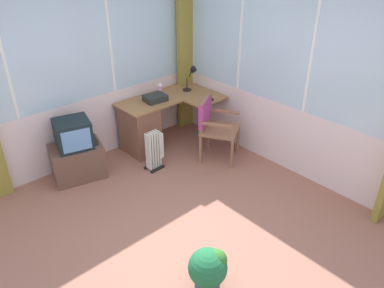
{
  "coord_description": "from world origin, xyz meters",
  "views": [
    {
      "loc": [
        -1.89,
        -2.24,
        2.85
      ],
      "look_at": [
        0.77,
        0.68,
        0.62
      ],
      "focal_mm": 35.55,
      "sensor_mm": 36.0,
      "label": 1
    }
  ],
  "objects_px": {
    "desk_lamp": "(193,74)",
    "paper_tray": "(155,98)",
    "desk": "(144,125)",
    "tv_remote": "(210,98)",
    "tv_on_stand": "(76,153)",
    "spray_bottle": "(160,89)",
    "wooden_armchair": "(212,121)",
    "space_heater": "(155,150)",
    "potted_plant": "(209,268)"
  },
  "relations": [
    {
      "from": "desk_lamp",
      "to": "potted_plant",
      "type": "bearing_deg",
      "value": -129.85
    },
    {
      "from": "tv_on_stand",
      "to": "potted_plant",
      "type": "distance_m",
      "value": 2.43
    },
    {
      "from": "tv_on_stand",
      "to": "desk",
      "type": "bearing_deg",
      "value": -0.62
    },
    {
      "from": "desk_lamp",
      "to": "space_heater",
      "type": "xyz_separation_m",
      "value": [
        -1.08,
        -0.42,
        -0.69
      ]
    },
    {
      "from": "desk_lamp",
      "to": "paper_tray",
      "type": "xyz_separation_m",
      "value": [
        -0.68,
        0.05,
        -0.2
      ]
    },
    {
      "from": "space_heater",
      "to": "tv_remote",
      "type": "bearing_deg",
      "value": 0.13
    },
    {
      "from": "spray_bottle",
      "to": "paper_tray",
      "type": "height_order",
      "value": "spray_bottle"
    },
    {
      "from": "desk_lamp",
      "to": "potted_plant",
      "type": "height_order",
      "value": "desk_lamp"
    },
    {
      "from": "paper_tray",
      "to": "potted_plant",
      "type": "distance_m",
      "value": 2.76
    },
    {
      "from": "spray_bottle",
      "to": "wooden_armchair",
      "type": "xyz_separation_m",
      "value": [
        0.2,
        -0.86,
        -0.27
      ]
    },
    {
      "from": "tv_on_stand",
      "to": "potted_plant",
      "type": "relative_size",
      "value": 1.88
    },
    {
      "from": "paper_tray",
      "to": "wooden_armchair",
      "type": "relative_size",
      "value": 0.34
    },
    {
      "from": "desk",
      "to": "paper_tray",
      "type": "bearing_deg",
      "value": -6.68
    },
    {
      "from": "spray_bottle",
      "to": "potted_plant",
      "type": "xyz_separation_m",
      "value": [
        -1.45,
        -2.49,
        -0.58
      ]
    },
    {
      "from": "space_heater",
      "to": "spray_bottle",
      "type": "bearing_deg",
      "value": 44.89
    },
    {
      "from": "spray_bottle",
      "to": "wooden_armchair",
      "type": "bearing_deg",
      "value": -76.65
    },
    {
      "from": "tv_remote",
      "to": "paper_tray",
      "type": "distance_m",
      "value": 0.78
    },
    {
      "from": "tv_remote",
      "to": "spray_bottle",
      "type": "distance_m",
      "value": 0.73
    },
    {
      "from": "desk",
      "to": "desk_lamp",
      "type": "relative_size",
      "value": 3.71
    },
    {
      "from": "space_heater",
      "to": "potted_plant",
      "type": "distance_m",
      "value": 2.11
    },
    {
      "from": "paper_tray",
      "to": "potted_plant",
      "type": "height_order",
      "value": "paper_tray"
    },
    {
      "from": "desk_lamp",
      "to": "spray_bottle",
      "type": "bearing_deg",
      "value": 164.13
    },
    {
      "from": "tv_remote",
      "to": "spray_bottle",
      "type": "bearing_deg",
      "value": 142.84
    },
    {
      "from": "potted_plant",
      "to": "desk",
      "type": "bearing_deg",
      "value": 66.07
    },
    {
      "from": "desk",
      "to": "paper_tray",
      "type": "height_order",
      "value": "paper_tray"
    },
    {
      "from": "desk_lamp",
      "to": "wooden_armchair",
      "type": "bearing_deg",
      "value": -113.01
    },
    {
      "from": "desk",
      "to": "wooden_armchair",
      "type": "distance_m",
      "value": 0.99
    },
    {
      "from": "wooden_armchair",
      "to": "space_heater",
      "type": "height_order",
      "value": "wooden_armchair"
    },
    {
      "from": "spray_bottle",
      "to": "wooden_armchair",
      "type": "distance_m",
      "value": 0.93
    },
    {
      "from": "wooden_armchair",
      "to": "spray_bottle",
      "type": "bearing_deg",
      "value": 103.35
    },
    {
      "from": "desk_lamp",
      "to": "wooden_armchair",
      "type": "relative_size",
      "value": 0.43
    },
    {
      "from": "spray_bottle",
      "to": "paper_tray",
      "type": "bearing_deg",
      "value": -150.66
    },
    {
      "from": "paper_tray",
      "to": "tv_on_stand",
      "type": "bearing_deg",
      "value": 178.41
    },
    {
      "from": "spray_bottle",
      "to": "tv_remote",
      "type": "bearing_deg",
      "value": -51.21
    },
    {
      "from": "tv_remote",
      "to": "wooden_armchair",
      "type": "distance_m",
      "value": 0.43
    },
    {
      "from": "desk",
      "to": "wooden_armchair",
      "type": "relative_size",
      "value": 1.61
    },
    {
      "from": "tv_remote",
      "to": "tv_on_stand",
      "type": "xyz_separation_m",
      "value": [
        -1.89,
        0.5,
        -0.37
      ]
    },
    {
      "from": "potted_plant",
      "to": "space_heater",
      "type": "bearing_deg",
      "value": 65.48
    },
    {
      "from": "spray_bottle",
      "to": "space_heater",
      "type": "relative_size",
      "value": 0.39
    },
    {
      "from": "desk",
      "to": "potted_plant",
      "type": "xyz_separation_m",
      "value": [
        -1.07,
        -2.41,
        -0.15
      ]
    },
    {
      "from": "paper_tray",
      "to": "wooden_armchair",
      "type": "height_order",
      "value": "wooden_armchair"
    },
    {
      "from": "paper_tray",
      "to": "space_heater",
      "type": "relative_size",
      "value": 0.54
    },
    {
      "from": "spray_bottle",
      "to": "wooden_armchair",
      "type": "height_order",
      "value": "spray_bottle"
    },
    {
      "from": "desk",
      "to": "tv_remote",
      "type": "distance_m",
      "value": 1.02
    },
    {
      "from": "wooden_armchair",
      "to": "paper_tray",
      "type": "bearing_deg",
      "value": 116.17
    },
    {
      "from": "tv_remote",
      "to": "wooden_armchair",
      "type": "bearing_deg",
      "value": -115.99
    },
    {
      "from": "desk",
      "to": "desk_lamp",
      "type": "height_order",
      "value": "desk_lamp"
    },
    {
      "from": "paper_tray",
      "to": "tv_on_stand",
      "type": "height_order",
      "value": "same"
    },
    {
      "from": "desk_lamp",
      "to": "paper_tray",
      "type": "distance_m",
      "value": 0.71
    },
    {
      "from": "potted_plant",
      "to": "wooden_armchair",
      "type": "bearing_deg",
      "value": 44.54
    }
  ]
}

